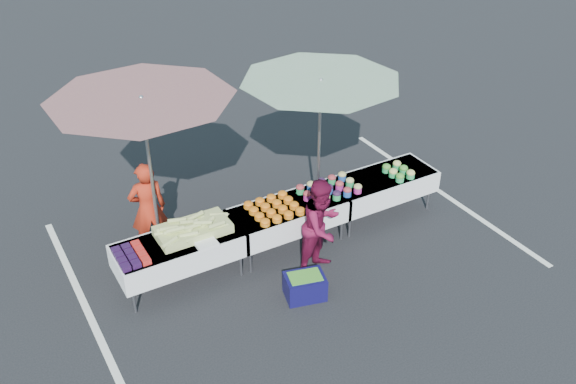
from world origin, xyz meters
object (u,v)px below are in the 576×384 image
table_right (381,185)px  umbrella_right (321,93)px  table_left (179,250)px  customer (322,226)px  umbrella_left (143,112)px  table_center (288,215)px  vendor (148,209)px  storage_bin (305,286)px

table_right → umbrella_right: (-1.00, 0.40, 1.72)m
table_left → customer: size_ratio=1.21×
umbrella_left → customer: bearing=-38.2°
table_center → customer: 0.78m
table_left → table_center: same height
vendor → storage_bin: bearing=132.0°
vendor → umbrella_right: (2.70, -0.57, 1.52)m
table_left → vendor: 0.99m
table_center → vendor: vendor is taller
table_left → umbrella_left: size_ratio=0.56×
umbrella_left → table_left: bearing=-87.5°
umbrella_right → table_center: bearing=-153.4°
table_center → customer: customer is taller
table_left → vendor: (-0.10, 0.97, 0.19)m
storage_bin → vendor: bearing=139.5°
table_left → umbrella_left: umbrella_left is taller
storage_bin → table_right: bearing=42.8°
table_right → storage_bin: 2.53m
customer → vendor: bearing=118.5°
table_right → umbrella_left: umbrella_left is taller
vendor → umbrella_right: 3.16m
table_center → umbrella_right: 1.94m
table_left → table_right: size_ratio=1.00×
table_left → umbrella_right: (2.60, 0.40, 1.72)m
table_center → table_right: (1.80, 0.00, 0.00)m
table_left → umbrella_right: 3.14m
umbrella_right → storage_bin: umbrella_right is taller
umbrella_right → storage_bin: (-1.21, -1.58, -2.11)m
umbrella_left → storage_bin: umbrella_left is taller
table_center → umbrella_left: umbrella_left is taller
table_center → table_right: bearing=0.0°
table_center → customer: (0.14, -0.75, 0.19)m
umbrella_right → table_right: bearing=-21.8°
umbrella_left → umbrella_right: umbrella_left is taller
table_center → table_right: same height
umbrella_left → storage_bin: bearing=-54.2°
umbrella_left → umbrella_right: bearing=-8.6°
table_left → storage_bin: table_left is taller
table_left → table_center: size_ratio=1.00×
table_right → umbrella_right: bearing=158.2°
table_center → umbrella_right: (0.80, 0.40, 1.72)m
umbrella_right → table_left: bearing=-171.3°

